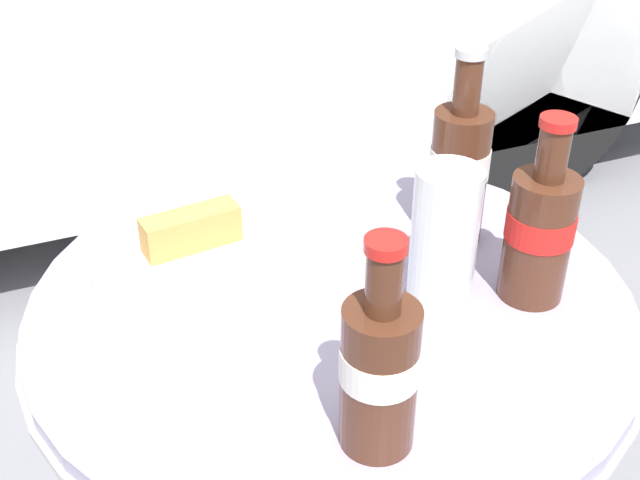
% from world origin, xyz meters
% --- Properties ---
extents(bistro_table, '(0.68, 0.68, 0.73)m').
position_xyz_m(bistro_table, '(0.00, 0.00, 0.56)').
color(bistro_table, '#B7B7BC').
rests_on(bistro_table, ground_plane).
extents(cola_bottle_left, '(0.07, 0.07, 0.24)m').
position_xyz_m(cola_bottle_left, '(0.18, 0.05, 0.82)').
color(cola_bottle_left, '#4C2819').
rests_on(cola_bottle_left, bistro_table).
extents(cola_bottle_right, '(0.07, 0.07, 0.21)m').
position_xyz_m(cola_bottle_right, '(-0.05, -0.21, 0.81)').
color(cola_bottle_right, '#4C2819').
rests_on(cola_bottle_right, bistro_table).
extents(cola_bottle_center, '(0.07, 0.07, 0.21)m').
position_xyz_m(cola_bottle_center, '(0.20, -0.08, 0.81)').
color(cola_bottle_center, '#4C2819').
rests_on(cola_bottle_center, bistro_table).
extents(drinking_glass, '(0.07, 0.07, 0.16)m').
position_xyz_m(drinking_glass, '(0.11, -0.05, 0.80)').
color(drinking_glass, '#C68923').
rests_on(drinking_glass, bistro_table).
extents(lunch_plate_near, '(0.25, 0.25, 0.06)m').
position_xyz_m(lunch_plate_near, '(-0.12, 0.13, 0.74)').
color(lunch_plate_near, white).
rests_on(lunch_plate_near, bistro_table).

